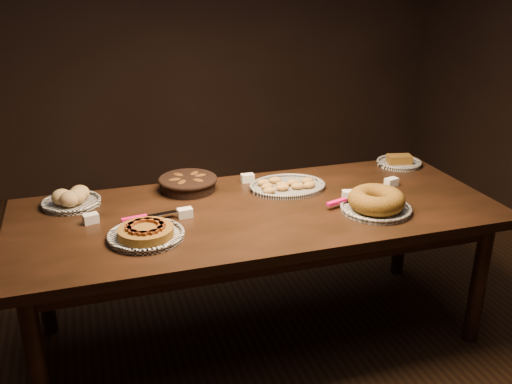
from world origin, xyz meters
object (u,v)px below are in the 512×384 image
object	(u,v)px
madeleine_platter	(287,186)
bundt_cake_plate	(376,202)
buffet_table	(258,222)
apple_tart_plate	(146,233)

from	to	relation	value
madeleine_platter	bundt_cake_plate	distance (m)	0.52
buffet_table	bundt_cake_plate	distance (m)	0.59
apple_tart_plate	bundt_cake_plate	size ratio (longest dim) A/B	0.94
buffet_table	apple_tart_plate	size ratio (longest dim) A/B	6.27
buffet_table	apple_tart_plate	world-z (taller)	apple_tart_plate
madeleine_platter	bundt_cake_plate	bearing A→B (deg)	-55.01
madeleine_platter	bundt_cake_plate	world-z (taller)	bundt_cake_plate
buffet_table	madeleine_platter	size ratio (longest dim) A/B	5.80
apple_tart_plate	madeleine_platter	size ratio (longest dim) A/B	0.93
apple_tart_plate	bundt_cake_plate	bearing A→B (deg)	-22.16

